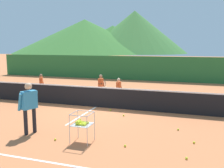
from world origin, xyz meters
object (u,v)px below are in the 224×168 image
(tennis_ball_3, at_px, (125,146))
(tennis_ball_5, at_px, (178,129))
(student_2, at_px, (119,87))
(tennis_net, at_px, (96,97))
(student_1, at_px, (101,84))
(tennis_ball_6, at_px, (187,158))
(ball_cart, at_px, (82,123))
(tennis_ball_0, at_px, (110,110))
(tennis_ball_7, at_px, (55,139))
(tennis_ball_4, at_px, (194,142))
(student_0, at_px, (41,82))
(instructor, at_px, (29,103))
(tennis_ball_8, at_px, (124,115))

(tennis_ball_3, distance_m, tennis_ball_5, 2.38)
(student_2, distance_m, tennis_ball_5, 5.15)
(tennis_net, bearing_deg, student_1, 103.82)
(tennis_ball_6, bearing_deg, ball_cart, 175.42)
(ball_cart, height_order, tennis_ball_3, ball_cart)
(tennis_ball_0, bearing_deg, tennis_ball_7, -96.48)
(ball_cart, bearing_deg, tennis_ball_4, 16.30)
(student_2, height_order, tennis_ball_6, student_2)
(student_1, height_order, tennis_ball_0, student_1)
(tennis_net, bearing_deg, tennis_ball_5, -29.53)
(student_0, relative_size, tennis_ball_4, 17.58)
(student_1, bearing_deg, tennis_net, -76.18)
(tennis_net, height_order, instructor, instructor)
(tennis_ball_5, bearing_deg, tennis_ball_6, -80.85)
(student_0, height_order, student_2, student_2)
(ball_cart, distance_m, tennis_ball_4, 3.39)
(tennis_ball_3, xyz_separation_m, tennis_ball_8, (-0.91, 3.07, 0.00))
(tennis_net, xyz_separation_m, tennis_ball_8, (1.68, -1.12, -0.47))
(tennis_ball_0, xyz_separation_m, tennis_ball_8, (0.81, -0.67, 0.00))
(tennis_ball_3, relative_size, tennis_ball_6, 1.00)
(instructor, height_order, student_2, instructor)
(ball_cart, xyz_separation_m, tennis_ball_7, (-0.83, -0.15, -0.55))
(instructor, height_order, tennis_ball_0, instructor)
(tennis_ball_0, xyz_separation_m, tennis_ball_3, (1.72, -3.74, 0.00))
(student_1, relative_size, tennis_ball_6, 19.35)
(student_1, xyz_separation_m, tennis_ball_8, (2.15, -3.03, -0.76))
(student_1, bearing_deg, ball_cart, -74.34)
(tennis_ball_8, bearing_deg, instructor, -128.62)
(tennis_ball_7, bearing_deg, tennis_ball_5, 31.57)
(tennis_net, xyz_separation_m, student_1, (-0.47, 1.91, 0.29))
(tennis_ball_4, bearing_deg, tennis_ball_8, 142.03)
(tennis_ball_5, bearing_deg, tennis_ball_8, 153.84)
(student_0, xyz_separation_m, tennis_ball_0, (5.23, -2.52, -0.68))
(tennis_net, bearing_deg, tennis_ball_6, -46.19)
(tennis_ball_5, height_order, tennis_ball_6, same)
(tennis_ball_7, bearing_deg, student_2, 88.15)
(student_0, relative_size, tennis_ball_6, 17.58)
(tennis_net, xyz_separation_m, student_0, (-4.36, 2.07, 0.22))
(tennis_ball_3, bearing_deg, tennis_ball_0, 114.66)
(tennis_ball_5, bearing_deg, tennis_ball_0, 149.86)
(tennis_ball_5, relative_size, tennis_ball_6, 1.00)
(instructor, xyz_separation_m, student_1, (0.21, 5.99, -0.23))
(student_1, bearing_deg, student_2, -13.44)
(instructor, height_order, student_0, instructor)
(student_2, height_order, tennis_ball_3, student_2)
(tennis_ball_5, xyz_separation_m, tennis_ball_6, (0.36, -2.25, 0.00))
(tennis_net, bearing_deg, instructor, -99.54)
(tennis_net, relative_size, tennis_ball_6, 188.93)
(student_1, height_order, tennis_ball_4, student_1)
(student_0, xyz_separation_m, tennis_ball_3, (6.95, -6.26, -0.68))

